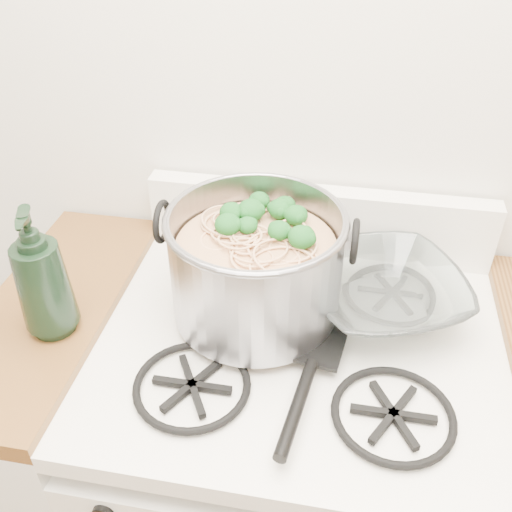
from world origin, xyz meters
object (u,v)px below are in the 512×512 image
object	(u,v)px
gas_range	(291,482)
bottle	(40,273)
glass_bowl	(382,300)
spatula	(319,341)
stock_pot	(256,267)

from	to	relation	value
gas_range	bottle	world-z (taller)	bottle
gas_range	glass_bowl	bearing A→B (deg)	35.98
gas_range	glass_bowl	xyz separation A→B (m)	(0.15, 0.11, 0.50)
spatula	glass_bowl	bearing A→B (deg)	58.05
stock_pot	glass_bowl	bearing A→B (deg)	11.72
gas_range	bottle	xyz separation A→B (m)	(-0.46, -0.06, 0.61)
gas_range	spatula	bearing A→B (deg)	-34.40
glass_bowl	bottle	world-z (taller)	bottle
stock_pot	bottle	size ratio (longest dim) A/B	1.38
gas_range	stock_pot	world-z (taller)	stock_pot
stock_pot	glass_bowl	distance (m)	0.26
bottle	glass_bowl	bearing A→B (deg)	-5.23
gas_range	spatula	size ratio (longest dim) A/B	2.98
glass_bowl	stock_pot	bearing A→B (deg)	-168.28
gas_range	glass_bowl	size ratio (longest dim) A/B	7.55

